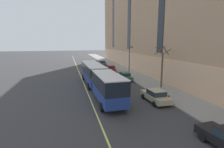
% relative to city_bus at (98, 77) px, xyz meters
% --- Properties ---
extents(ground_plane, '(260.00, 260.00, 0.00)m').
position_rel_city_bus_xyz_m(ground_plane, '(0.81, -4.86, -2.08)').
color(ground_plane, '#38383A').
extents(sidewalk, '(4.76, 160.00, 0.15)m').
position_rel_city_bus_xyz_m(sidewalk, '(9.61, -1.86, -2.00)').
color(sidewalk, gray).
rests_on(sidewalk, ground).
extents(city_bus, '(3.33, 19.79, 3.57)m').
position_rel_city_bus_xyz_m(city_bus, '(0.00, 0.00, 0.00)').
color(city_bus, navy).
rests_on(city_bus, ground).
extents(parked_car_champagne_1, '(2.08, 4.74, 1.56)m').
position_rel_city_bus_xyz_m(parked_car_champagne_1, '(5.90, -6.88, -1.29)').
color(parked_car_champagne_1, '#BCAD89').
rests_on(parked_car_champagne_1, ground).
extents(parked_car_red_2, '(2.03, 4.27, 1.56)m').
position_rel_city_bus_xyz_m(parked_car_red_2, '(5.95, 15.75, -1.29)').
color(parked_car_red_2, '#B21E19').
rests_on(parked_car_red_2, ground).
extents(parked_car_darkgray_3, '(2.03, 4.72, 1.56)m').
position_rel_city_bus_xyz_m(parked_car_darkgray_3, '(6.08, 27.52, -1.29)').
color(parked_car_darkgray_3, '#4C4C51').
rests_on(parked_car_darkgray_3, ground).
extents(parked_car_green_5, '(2.00, 4.75, 1.56)m').
position_rel_city_bus_xyz_m(parked_car_green_5, '(6.08, 5.54, -1.29)').
color(parked_car_green_5, '#23603D').
rests_on(parked_car_green_5, ground).
extents(street_tree_mid_block, '(2.13, 2.09, 6.63)m').
position_rel_city_bus_xyz_m(street_tree_mid_block, '(9.89, -1.28, 1.46)').
color(street_tree_mid_block, brown).
rests_on(street_tree_mid_block, sidewalk).
extents(street_lamp, '(0.36, 1.48, 6.25)m').
position_rel_city_bus_xyz_m(street_lamp, '(7.83, 7.65, 1.95)').
color(street_lamp, '#2D2D30').
rests_on(street_lamp, sidewalk).
extents(fire_hydrant, '(0.42, 0.24, 0.72)m').
position_rel_city_bus_xyz_m(fire_hydrant, '(7.73, -6.89, -1.58)').
color(fire_hydrant, red).
rests_on(fire_hydrant, sidewalk).
extents(lane_centerline, '(0.16, 140.00, 0.01)m').
position_rel_city_bus_xyz_m(lane_centerline, '(-1.70, -1.86, -2.07)').
color(lane_centerline, '#E0D66B').
rests_on(lane_centerline, ground).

